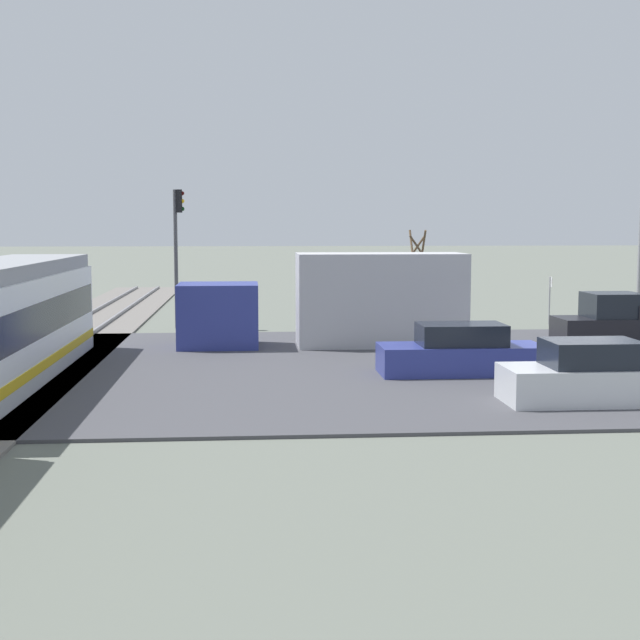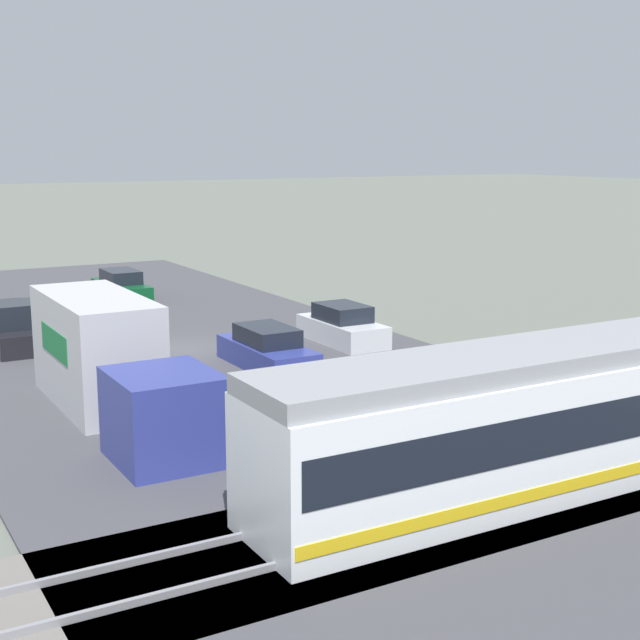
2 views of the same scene
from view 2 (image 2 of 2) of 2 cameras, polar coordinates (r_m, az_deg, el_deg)
ground_plane at (r=33.98m, az=-8.95°, el=-2.01°), size 320.00×320.00×0.00m
road_surface at (r=33.97m, az=-8.95°, el=-1.94°), size 17.59×51.91×0.08m
rail_bed at (r=19.79m, az=9.23°, el=-11.55°), size 70.25×4.40×0.22m
box_truck at (r=25.87m, az=-13.26°, el=-2.72°), size 2.44×10.03×3.25m
pickup_truck at (r=36.20m, az=-19.05°, el=-0.48°), size 1.97×5.72×1.75m
sedan_car_0 at (r=34.69m, az=1.44°, el=-0.43°), size 1.82×4.21×1.50m
sedan_car_1 at (r=45.36m, az=-12.60°, el=2.04°), size 1.74×4.68×1.51m
sedan_car_2 at (r=30.83m, az=-3.39°, el=-1.96°), size 1.79×4.66×1.44m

